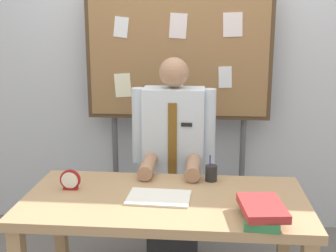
{
  "coord_description": "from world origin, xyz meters",
  "views": [
    {
      "loc": [
        0.21,
        -2.22,
        1.65
      ],
      "look_at": [
        0.0,
        0.19,
        1.08
      ],
      "focal_mm": 47.49,
      "sensor_mm": 36.0,
      "label": 1
    }
  ],
  "objects_px": {
    "desk_clock": "(70,181)",
    "pen_holder": "(211,173)",
    "book_stack": "(262,211)",
    "bulletin_board": "(178,56)",
    "open_notebook": "(159,197)",
    "person": "(173,171)",
    "desk": "(165,213)"
  },
  "relations": [
    {
      "from": "bulletin_board",
      "to": "pen_holder",
      "type": "relative_size",
      "value": 11.99
    },
    {
      "from": "bulletin_board",
      "to": "desk",
      "type": "bearing_deg",
      "value": -90.0
    },
    {
      "from": "bulletin_board",
      "to": "desk_clock",
      "type": "bearing_deg",
      "value": -118.58
    },
    {
      "from": "person",
      "to": "bulletin_board",
      "type": "relative_size",
      "value": 0.74
    },
    {
      "from": "desk_clock",
      "to": "person",
      "type": "bearing_deg",
      "value": 45.28
    },
    {
      "from": "desk_clock",
      "to": "book_stack",
      "type": "bearing_deg",
      "value": -16.32
    },
    {
      "from": "book_stack",
      "to": "bulletin_board",
      "type": "bearing_deg",
      "value": 110.58
    },
    {
      "from": "open_notebook",
      "to": "desk",
      "type": "bearing_deg",
      "value": 32.88
    },
    {
      "from": "desk",
      "to": "bulletin_board",
      "type": "bearing_deg",
      "value": 90.0
    },
    {
      "from": "bulletin_board",
      "to": "desk_clock",
      "type": "distance_m",
      "value": 1.29
    },
    {
      "from": "open_notebook",
      "to": "desk_clock",
      "type": "distance_m",
      "value": 0.52
    },
    {
      "from": "person",
      "to": "bulletin_board",
      "type": "bearing_deg",
      "value": 90.01
    },
    {
      "from": "desk",
      "to": "pen_holder",
      "type": "distance_m",
      "value": 0.4
    },
    {
      "from": "person",
      "to": "desk_clock",
      "type": "relative_size",
      "value": 12.42
    },
    {
      "from": "desk",
      "to": "bulletin_board",
      "type": "distance_m",
      "value": 1.31
    },
    {
      "from": "bulletin_board",
      "to": "person",
      "type": "bearing_deg",
      "value": -89.99
    },
    {
      "from": "open_notebook",
      "to": "desk_clock",
      "type": "bearing_deg",
      "value": 170.04
    },
    {
      "from": "book_stack",
      "to": "desk_clock",
      "type": "distance_m",
      "value": 1.07
    },
    {
      "from": "book_stack",
      "to": "desk_clock",
      "type": "relative_size",
      "value": 2.74
    },
    {
      "from": "person",
      "to": "desk_clock",
      "type": "height_order",
      "value": "person"
    },
    {
      "from": "bulletin_board",
      "to": "open_notebook",
      "type": "distance_m",
      "value": 1.27
    },
    {
      "from": "bulletin_board",
      "to": "pen_holder",
      "type": "bearing_deg",
      "value": -72.45
    },
    {
      "from": "book_stack",
      "to": "open_notebook",
      "type": "xyz_separation_m",
      "value": [
        -0.52,
        0.21,
        -0.04
      ]
    },
    {
      "from": "pen_holder",
      "to": "person",
      "type": "bearing_deg",
      "value": 126.16
    },
    {
      "from": "person",
      "to": "bulletin_board",
      "type": "height_order",
      "value": "bulletin_board"
    },
    {
      "from": "bulletin_board",
      "to": "book_stack",
      "type": "bearing_deg",
      "value": -69.42
    },
    {
      "from": "desk_clock",
      "to": "pen_holder",
      "type": "bearing_deg",
      "value": 14.6
    },
    {
      "from": "desk",
      "to": "book_stack",
      "type": "xyz_separation_m",
      "value": [
        0.49,
        -0.23,
        0.14
      ]
    },
    {
      "from": "person",
      "to": "book_stack",
      "type": "relative_size",
      "value": 4.53
    },
    {
      "from": "open_notebook",
      "to": "bulletin_board",
      "type": "bearing_deg",
      "value": 88.36
    },
    {
      "from": "book_stack",
      "to": "pen_holder",
      "type": "relative_size",
      "value": 1.96
    },
    {
      "from": "open_notebook",
      "to": "book_stack",
      "type": "bearing_deg",
      "value": -22.22
    }
  ]
}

